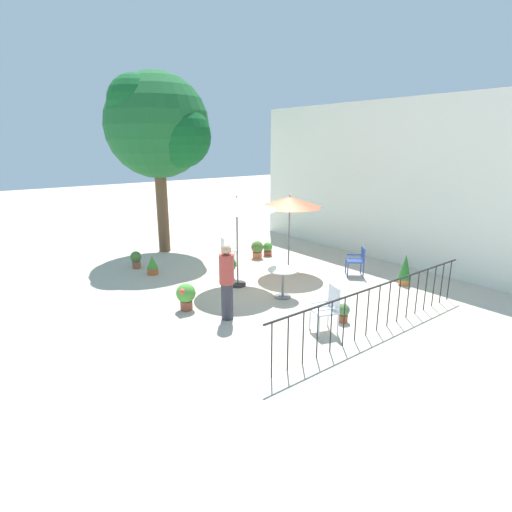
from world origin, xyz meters
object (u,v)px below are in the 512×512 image
at_px(shade_tree, 159,126).
at_px(cafe_table_0, 283,278).
at_px(potted_plant_3, 186,295).
at_px(potted_plant_6, 228,266).
at_px(potted_plant_1, 343,312).
at_px(potted_plant_5, 268,249).
at_px(potted_plant_0, 257,249).
at_px(patio_chair_2, 358,259).
at_px(potted_plant_2, 136,259).
at_px(patio_umbrella_0, 237,205).
at_px(potted_plant_4, 405,269).
at_px(patio_chair_1, 227,248).
at_px(standing_person, 227,281).
at_px(patio_umbrella_1, 290,203).
at_px(patio_chair_0, 328,306).
at_px(potted_plant_7, 152,265).

height_order(shade_tree, cafe_table_0, shade_tree).
bearing_deg(potted_plant_3, potted_plant_6, 122.55).
xyz_separation_m(potted_plant_1, potted_plant_5, (-5.18, 2.14, 0.01)).
bearing_deg(potted_plant_6, potted_plant_0, 120.36).
relative_size(cafe_table_0, patio_chair_2, 0.89).
distance_m(shade_tree, potted_plant_2, 4.54).
bearing_deg(patio_umbrella_0, potted_plant_3, -71.74).
distance_m(potted_plant_1, potted_plant_4, 3.24).
relative_size(cafe_table_0, potted_plant_5, 1.64).
relative_size(shade_tree, patio_chair_1, 7.01).
bearing_deg(patio_chair_2, standing_person, -87.67).
relative_size(patio_umbrella_1, standing_person, 1.37).
bearing_deg(potted_plant_4, potted_plant_3, -110.84).
distance_m(patio_umbrella_0, patio_chair_0, 3.79).
distance_m(patio_chair_0, patio_chair_1, 5.52).
bearing_deg(potted_plant_3, patio_umbrella_0, 108.26).
height_order(potted_plant_0, potted_plant_3, potted_plant_3).
relative_size(patio_chair_2, potted_plant_6, 1.30).
bearing_deg(potted_plant_5, potted_plant_1, -22.43).
relative_size(potted_plant_6, standing_person, 0.39).
relative_size(shade_tree, patio_umbrella_0, 2.44).
bearing_deg(potted_plant_7, potted_plant_4, 44.73).
distance_m(potted_plant_5, standing_person, 5.37).
distance_m(patio_umbrella_1, cafe_table_0, 2.68).
xyz_separation_m(cafe_table_0, potted_plant_5, (-3.27, 2.20, -0.27)).
bearing_deg(potted_plant_2, patio_chair_1, 64.15).
relative_size(shade_tree, potted_plant_1, 14.31).
height_order(cafe_table_0, potted_plant_3, cafe_table_0).
relative_size(potted_plant_0, potted_plant_2, 1.10).
bearing_deg(potted_plant_7, patio_umbrella_0, 30.97).
height_order(shade_tree, potted_plant_7, shade_tree).
distance_m(potted_plant_0, potted_plant_5, 0.50).
bearing_deg(potted_plant_1, patio_umbrella_0, -172.14).
bearing_deg(potted_plant_3, patio_chair_2, 81.16).
distance_m(potted_plant_2, potted_plant_4, 7.92).
bearing_deg(potted_plant_2, standing_person, 1.53).
bearing_deg(potted_plant_2, cafe_table_0, 22.91).
relative_size(potted_plant_1, standing_person, 0.25).
distance_m(patio_chair_2, potted_plant_0, 3.47).
relative_size(patio_chair_2, potted_plant_5, 1.85).
bearing_deg(potted_plant_0, patio_chair_0, -23.19).
distance_m(patio_chair_0, potted_plant_1, 0.68).
relative_size(potted_plant_4, potted_plant_7, 1.54).
bearing_deg(potted_plant_6, standing_person, -34.32).
relative_size(patio_chair_0, potted_plant_7, 1.75).
height_order(patio_umbrella_1, potted_plant_7, patio_umbrella_1).
relative_size(potted_plant_0, potted_plant_5, 1.26).
relative_size(patio_chair_0, potted_plant_5, 2.09).
xyz_separation_m(potted_plant_5, potted_plant_6, (1.19, -2.45, 0.13)).
distance_m(cafe_table_0, potted_plant_0, 3.66).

